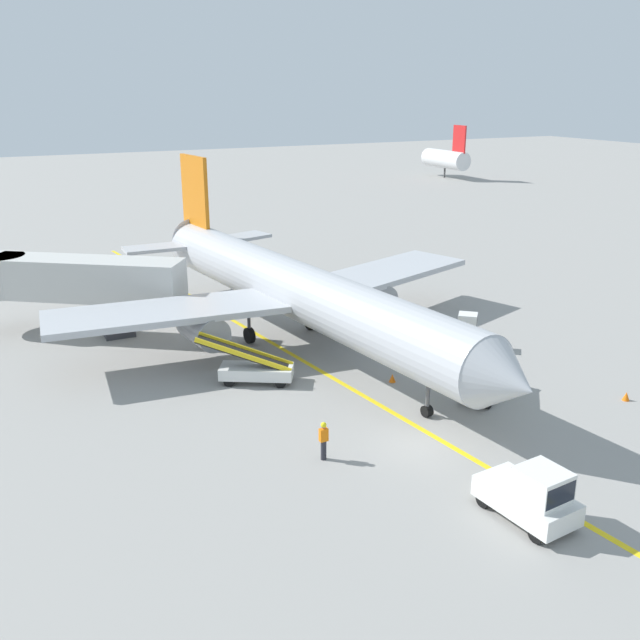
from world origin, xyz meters
name	(u,v)px	position (x,y,z in m)	size (l,w,h in m)	color
ground_plane	(427,443)	(0.00, 0.00, 0.00)	(300.00, 300.00, 0.00)	gray
taxi_line_yellow	(370,399)	(0.02, 5.00, 0.00)	(0.30, 80.00, 0.01)	yellow
airliner	(292,289)	(-0.05, 14.13, 3.42)	(28.38, 35.32, 10.10)	#B2B5BA
jet_bridge	(66,279)	(-11.81, 21.93, 3.54)	(11.91, 9.40, 4.85)	beige
pushback_tug	(531,495)	(-0.02, -6.37, 0.99)	(2.24, 3.77, 2.20)	silver
baggage_tug_near_wing	(462,332)	(8.65, 9.00, 0.93)	(2.66, 2.56, 2.10)	silver
belt_loader_forward_hold	(254,368)	(-4.32, 9.59, 0.78)	(4.96, 3.58, 2.59)	silver
belt_loader_aft_hold	(488,382)	(5.45, 2.67, 0.78)	(5.08, 3.17, 2.59)	silver
ground_crew_marshaller	(324,440)	(-4.69, 0.76, 0.91)	(0.36, 0.24, 1.70)	#26262D
safety_cone_nose_left	(392,378)	(2.18, 6.38, 0.22)	(0.36, 0.36, 0.44)	orange
safety_cone_nose_right	(626,396)	(11.33, -0.71, 0.22)	(0.36, 0.36, 0.44)	orange
safety_cone_wingtip_left	(337,312)	(4.88, 17.82, 0.22)	(0.36, 0.36, 0.44)	orange
distant_aircraft_mid_left	(446,158)	(56.57, 76.72, 3.22)	(3.00, 10.10, 8.80)	silver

